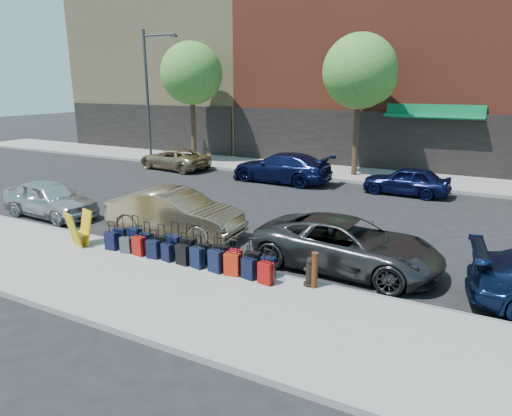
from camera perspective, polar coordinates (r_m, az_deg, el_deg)
The scene contains 41 objects.
ground at distance 16.87m, azimuth 1.38°, elevation -1.67°, with size 120.00×120.00×0.00m, color black.
sidewalk_near at distance 11.77m, azimuth -13.15°, elevation -9.48°, with size 60.00×4.00×0.15m, color gray.
sidewalk_far at distance 25.94m, azimuth 11.35°, elevation 4.24°, with size 60.00×4.00×0.15m, color gray.
curb_near at distance 13.22m, azimuth -7.41°, elevation -6.37°, with size 60.00×0.08×0.15m, color gray.
curb_far at distance 24.04m, azimuth 9.95°, elevation 3.45°, with size 60.00×0.08×0.15m, color gray.
building_left at distance 39.99m, azimuth -8.09°, elevation 19.58°, with size 15.00×12.12×16.00m.
building_center at distance 33.60m, azimuth 16.65°, elevation 23.40°, with size 17.00×12.85×20.00m.
tree_left at distance 29.40m, azimuth -7.84°, elevation 16.14°, with size 3.80×3.80×7.27m.
tree_center at distance 24.83m, azimuth 13.14°, elevation 16.06°, with size 3.80×3.80×7.27m.
streetlight at distance 30.66m, azimuth -13.19°, elevation 14.45°, with size 2.59×0.18×8.00m.
suitcase_front_0 at distance 14.43m, azimuth -16.64°, elevation -3.52°, with size 0.39×0.25×0.89m.
suitcase_front_1 at distance 14.11m, azimuth -14.92°, elevation -3.66°, with size 0.44×0.28×1.02m.
suitcase_front_2 at distance 13.80m, azimuth -13.56°, elevation -4.17°, with size 0.39×0.24×0.89m.
suitcase_front_3 at distance 13.48m, azimuth -11.81°, elevation -4.53°, with size 0.38×0.23×0.89m.
suitcase_front_4 at distance 13.15m, azimuth -10.21°, elevation -4.73°, with size 0.45×0.27×1.04m.
suitcase_front_5 at distance 12.83m, azimuth -8.41°, elevation -5.13°, with size 0.47×0.30×1.07m.
suitcase_front_6 at distance 12.58m, azimuth -6.58°, elevation -5.70°, with size 0.41×0.28×0.93m.
suitcase_front_7 at distance 12.24m, azimuth -4.45°, elevation -6.10°, with size 0.45×0.29×1.02m.
suitcase_front_8 at distance 12.12m, azimuth -2.66°, elevation -6.48°, with size 0.38×0.23×0.90m.
suitcase_front_9 at distance 11.83m, azimuth -0.44°, elevation -6.91°, with size 0.43×0.28×0.98m.
suitcase_front_10 at distance 11.70m, azimuth 1.53°, elevation -7.37°, with size 0.37×0.22×0.87m.
suitcase_back_0 at distance 14.21m, azimuth -17.62°, elevation -3.94°, with size 0.38×0.24×0.87m.
suitcase_back_1 at distance 13.83m, azimuth -15.94°, elevation -4.47°, with size 0.35×0.24×0.76m.
suitcase_back_2 at distance 13.54m, azimuth -14.43°, elevation -4.61°, with size 0.39×0.25×0.89m.
suitcase_back_3 at distance 13.22m, azimuth -12.74°, elevation -5.06°, with size 0.37×0.24×0.84m.
suitcase_back_4 at distance 12.95m, azimuth -11.02°, elevation -5.47°, with size 0.36×0.25×0.80m.
suitcase_back_5 at distance 12.61m, azimuth -9.10°, elevation -5.77°, with size 0.40×0.26×0.91m.
suitcase_back_6 at distance 12.36m, azimuth -7.36°, elevation -6.16°, with size 0.42×0.29×0.91m.
suitcase_back_7 at distance 12.03m, azimuth -5.01°, elevation -6.62°, with size 0.44×0.31×0.96m.
suitcase_back_8 at distance 11.81m, azimuth -2.98°, elevation -7.04°, with size 0.42×0.28×0.95m.
suitcase_back_9 at distance 11.59m, azimuth -0.88°, elevation -7.58°, with size 0.40×0.28×0.87m.
suitcase_back_10 at distance 11.31m, azimuth 1.26°, elevation -8.13°, with size 0.41×0.28×0.90m.
fire_hydrant at distance 11.29m, azimuth 6.82°, elevation -7.98°, with size 0.38×0.33×0.73m.
bollard at distance 11.13m, azimuth 7.35°, elevation -7.65°, with size 0.17×0.17×0.90m.
display_rack at distance 14.80m, azimuth -21.21°, elevation -2.46°, with size 0.77×0.81×1.06m.
car_near_0 at distance 19.00m, azimuth -24.35°, elevation 1.06°, with size 1.64×4.08×1.39m, color silver.
car_near_1 at distance 15.39m, azimuth -10.09°, elevation -0.61°, with size 1.63×4.66×1.54m, color #99815D.
car_near_2 at distance 12.67m, azimuth 11.33°, elevation -4.49°, with size 2.33×5.06×1.41m, color #333436.
car_far_0 at distance 27.49m, azimuth -10.20°, elevation 6.08°, with size 2.07×4.48×1.25m, color #9C8660.
car_far_1 at distance 23.48m, azimuth 3.16°, elevation 5.08°, with size 2.13×5.24×1.52m, color #0C1238.
car_far_2 at distance 21.85m, azimuth 18.28°, elevation 3.26°, with size 1.54×3.82×1.30m, color #0C1035.
Camera 1 is at (7.20, -14.44, 4.94)m, focal length 32.00 mm.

